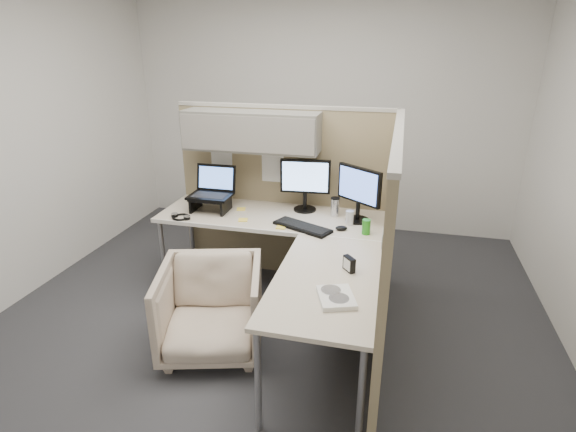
% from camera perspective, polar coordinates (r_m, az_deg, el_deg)
% --- Properties ---
extents(ground, '(4.50, 4.50, 0.00)m').
position_cam_1_polar(ground, '(3.78, -2.46, -13.32)').
color(ground, '#2D2D31').
rests_on(ground, ground).
extents(partition_back, '(2.00, 0.36, 1.63)m').
position_cam_1_polar(partition_back, '(4.11, -2.34, 6.47)').
color(partition_back, '#958462').
rests_on(partition_back, ground).
extents(partition_right, '(0.07, 2.03, 1.63)m').
position_cam_1_polar(partition_right, '(3.20, 12.64, -3.80)').
color(partition_right, '#958462').
rests_on(partition_right, ground).
extents(desk, '(2.00, 1.98, 0.73)m').
position_cam_1_polar(desk, '(3.52, -0.10, -3.22)').
color(desk, beige).
rests_on(desk, ground).
extents(office_chair, '(0.87, 0.84, 0.74)m').
position_cam_1_polar(office_chair, '(3.36, -9.76, -11.08)').
color(office_chair, beige).
rests_on(office_chair, ground).
extents(monitor_left, '(0.44, 0.20, 0.47)m').
position_cam_1_polar(monitor_left, '(3.95, 2.20, 4.48)').
color(monitor_left, black).
rests_on(monitor_left, desk).
extents(monitor_right, '(0.38, 0.29, 0.47)m').
position_cam_1_polar(monitor_right, '(3.75, 8.99, 3.30)').
color(monitor_right, black).
rests_on(monitor_right, desk).
extents(laptop_station, '(0.37, 0.32, 0.38)m').
position_cam_1_polar(laptop_station, '(4.06, -9.67, 2.77)').
color(laptop_station, black).
rests_on(laptop_station, desk).
extents(keyboard, '(0.52, 0.36, 0.02)m').
position_cam_1_polar(keyboard, '(3.64, 1.84, -1.40)').
color(keyboard, black).
rests_on(keyboard, desk).
extents(mouse, '(0.11, 0.09, 0.03)m').
position_cam_1_polar(mouse, '(3.63, 6.79, -1.53)').
color(mouse, black).
rests_on(mouse, desk).
extents(travel_mug, '(0.08, 0.08, 0.17)m').
position_cam_1_polar(travel_mug, '(3.90, 6.00, 1.18)').
color(travel_mug, silver).
rests_on(travel_mug, desk).
extents(soda_can_green, '(0.07, 0.07, 0.12)m').
position_cam_1_polar(soda_can_green, '(3.57, 9.90, -1.36)').
color(soda_can_green, '#268C1E').
rests_on(soda_can_green, desk).
extents(soda_can_silver, '(0.07, 0.07, 0.12)m').
position_cam_1_polar(soda_can_silver, '(3.74, 7.83, -0.22)').
color(soda_can_silver, silver).
rests_on(soda_can_silver, desk).
extents(sticky_note_a, '(0.09, 0.09, 0.01)m').
position_cam_1_polar(sticky_note_a, '(3.83, -5.73, -0.49)').
color(sticky_note_a, yellow).
rests_on(sticky_note_a, desk).
extents(sticky_note_b, '(0.08, 0.08, 0.01)m').
position_cam_1_polar(sticky_note_b, '(3.66, -0.88, -1.44)').
color(sticky_note_b, yellow).
rests_on(sticky_note_b, desk).
extents(sticky_note_c, '(0.09, 0.09, 0.01)m').
position_cam_1_polar(sticky_note_c, '(4.08, -5.98, 0.89)').
color(sticky_note_c, yellow).
rests_on(sticky_note_c, desk).
extents(headphones, '(0.19, 0.18, 0.03)m').
position_cam_1_polar(headphones, '(3.96, -13.46, -0.11)').
color(headphones, black).
rests_on(headphones, desk).
extents(paper_stack, '(0.28, 0.31, 0.03)m').
position_cam_1_polar(paper_stack, '(2.69, 6.13, -10.22)').
color(paper_stack, white).
rests_on(paper_stack, desk).
extents(desk_clock, '(0.09, 0.10, 0.10)m').
position_cam_1_polar(desk_clock, '(3.00, 7.76, -6.06)').
color(desk_clock, black).
rests_on(desk_clock, desk).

